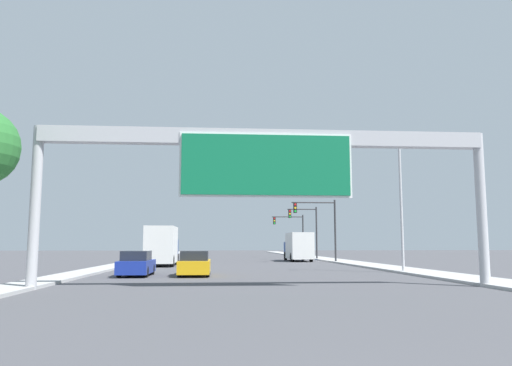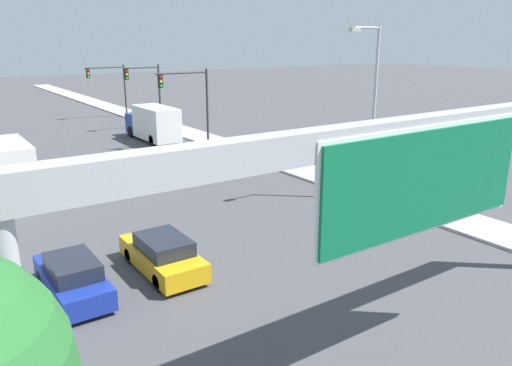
# 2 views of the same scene
# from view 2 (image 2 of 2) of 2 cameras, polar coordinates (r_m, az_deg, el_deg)

# --- Properties ---
(sidewalk_right) EXTENTS (3.00, 120.00, 0.15)m
(sidewalk_right) POSITION_cam_2_polar(r_m,az_deg,el_deg) (55.41, -10.66, 6.58)
(sidewalk_right) COLOR #A8A8A8
(sidewalk_right) RESTS_ON ground
(sign_gantry) EXTENTS (20.36, 0.73, 7.03)m
(sign_gantry) POSITION_cam_2_polar(r_m,az_deg,el_deg) (13.75, 18.40, 1.84)
(sign_gantry) COLOR #B2B2B7
(sign_gantry) RESTS_ON ground
(car_mid_right) EXTENTS (1.85, 4.67, 1.50)m
(car_mid_right) POSITION_cam_2_polar(r_m,az_deg,el_deg) (20.31, -10.63, -8.05)
(car_mid_right) COLOR gold
(car_mid_right) RESTS_ON ground
(car_far_right) EXTENTS (1.75, 4.50, 1.51)m
(car_far_right) POSITION_cam_2_polar(r_m,az_deg,el_deg) (19.29, -20.23, -10.15)
(car_far_right) COLOR navy
(car_far_right) RESTS_ON ground
(truck_box_primary) EXTENTS (2.43, 7.13, 3.44)m
(truck_box_primary) POSITION_cam_2_polar(r_m,az_deg,el_deg) (32.04, -26.80, 1.36)
(truck_box_primary) COLOR navy
(truck_box_primary) RESTS_ON ground
(truck_box_secondary) EXTENTS (2.38, 7.76, 3.18)m
(truck_box_secondary) POSITION_cam_2_polar(r_m,az_deg,el_deg) (46.57, -11.68, 6.70)
(truck_box_secondary) COLOR navy
(truck_box_secondary) RESTS_ON ground
(traffic_light_near_intersection) EXTENTS (4.72, 0.32, 6.58)m
(traffic_light_near_intersection) POSITION_cam_2_polar(r_m,az_deg,el_deg) (43.04, -7.34, 9.95)
(traffic_light_near_intersection) COLOR #2D2D30
(traffic_light_near_intersection) RESTS_ON ground
(traffic_light_mid_block) EXTENTS (3.76, 0.32, 6.57)m
(traffic_light_mid_block) POSITION_cam_2_polar(r_m,az_deg,el_deg) (52.23, -12.15, 10.69)
(traffic_light_mid_block) COLOR #2D2D30
(traffic_light_mid_block) RESTS_ON ground
(traffic_light_far_intersection) EXTENTS (4.64, 0.32, 6.16)m
(traffic_light_far_intersection) POSITION_cam_2_polar(r_m,az_deg,el_deg) (61.46, -16.11, 11.00)
(traffic_light_far_intersection) COLOR #2D2D30
(traffic_light_far_intersection) RESTS_ON ground
(street_lamp_right) EXTENTS (2.20, 0.28, 9.67)m
(street_lamp_right) POSITION_cam_2_polar(r_m,az_deg,el_deg) (28.52, 13.08, 8.93)
(street_lamp_right) COLOR #B2B2B7
(street_lamp_right) RESTS_ON ground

